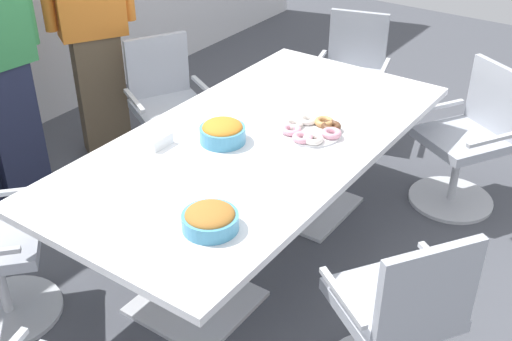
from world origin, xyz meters
name	(u,v)px	position (x,y,z in m)	size (l,w,h in m)	color
ground_plane	(256,251)	(0.00, 0.00, -0.01)	(10.00, 10.00, 0.01)	#4C4F56
conference_table	(256,159)	(0.00, 0.00, 0.63)	(2.40, 1.20, 0.75)	white
office_chair_0	(467,145)	(1.20, -0.78, 0.41)	(0.74, 0.74, 0.91)	silver
office_chair_1	(351,83)	(1.65, 0.28, 0.41)	(0.66, 0.66, 0.91)	silver
office_chair_2	(169,114)	(0.46, 1.06, 0.41)	(0.73, 0.73, 0.91)	silver
office_chair_5	(397,322)	(-0.47, -1.06, 0.41)	(0.75, 0.75, 0.91)	silver
person_standing_2	(92,22)	(0.37, 1.61, 0.98)	(0.57, 0.41, 1.85)	brown
snack_bowl_pretzels	(210,219)	(-0.76, -0.30, 0.80)	(0.24, 0.24, 0.10)	#4C9EC6
snack_bowl_chips_orange	(223,132)	(-0.13, 0.12, 0.81)	(0.24, 0.24, 0.12)	#4C9EC6
donut_platter	(312,130)	(0.21, -0.21, 0.77)	(0.33, 0.33, 0.04)	white
napkin_pile	(154,139)	(-0.36, 0.39, 0.78)	(0.14, 0.14, 0.06)	white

